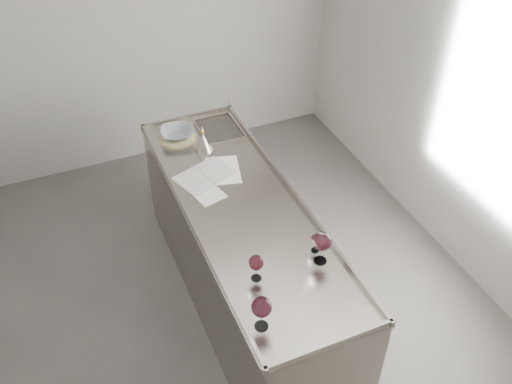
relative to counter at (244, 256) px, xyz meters
name	(u,v)px	position (x,y,z in m)	size (l,w,h in m)	color
room_shell	(178,200)	(-0.50, -0.30, 0.93)	(4.54, 5.04, 2.84)	#504D4B
counter	(244,256)	(0.00, 0.00, 0.00)	(0.77, 2.42, 0.97)	gray
wine_glass_left	(262,308)	(-0.28, -0.94, 0.62)	(0.11, 0.11, 0.22)	white
wine_glass_middle	(256,263)	(-0.17, -0.61, 0.59)	(0.09, 0.09, 0.17)	white
wine_glass_right	(322,242)	(0.24, -0.64, 0.62)	(0.11, 0.11, 0.22)	white
wine_glass_small	(316,240)	(0.25, -0.55, 0.56)	(0.06, 0.06, 0.13)	white
notebook	(205,176)	(-0.12, 0.41, 0.47)	(0.46, 0.39, 0.02)	white
loose_paper_top	(223,170)	(0.02, 0.43, 0.47)	(0.23, 0.33, 0.00)	white
loose_paper_under	(206,192)	(-0.17, 0.24, 0.47)	(0.19, 0.26, 0.00)	white
trivet	(177,137)	(-0.16, 0.95, 0.48)	(0.28, 0.28, 0.02)	beige
ceramic_bowl	(177,133)	(-0.16, 0.95, 0.52)	(0.25, 0.25, 0.06)	gray
wine_funnel	(203,143)	(-0.03, 0.72, 0.53)	(0.14, 0.14, 0.21)	#A9A397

